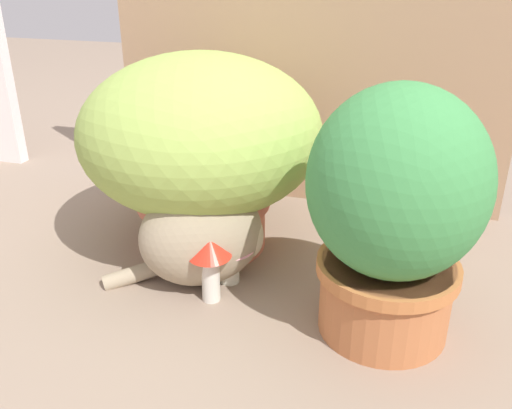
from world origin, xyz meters
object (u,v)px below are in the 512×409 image
Objects in this scene: mushroom_ornament_pink at (229,244)px; grass_planter at (201,143)px; cat at (209,229)px; leafy_planter at (394,210)px; mushroom_ornament_red at (209,255)px.

grass_planter is at bearing 127.31° from mushroom_ornament_pink.
mushroom_ornament_pink is (0.04, 0.00, -0.03)m from cat.
leafy_planter is (0.44, -0.22, -0.01)m from grass_planter.
leafy_planter is at bearing -10.88° from cat.
grass_planter is 0.21m from cat.
mushroom_ornament_pink is at bearing 4.35° from cat.
cat is at bearing 109.87° from mushroom_ornament_red.
mushroom_ornament_red is (0.09, -0.22, -0.15)m from grass_planter.
grass_planter is 3.69× the size of mushroom_ornament_red.
mushroom_ornament_red is 0.08m from mushroom_ornament_pink.
mushroom_ornament_pink is at bearing -52.69° from grass_planter.
cat is 0.08m from mushroom_ornament_red.
cat is at bearing -65.00° from grass_planter.
mushroom_ornament_red is (-0.34, -0.00, -0.14)m from leafy_planter.
grass_planter is 0.28m from mushroom_ornament_red.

